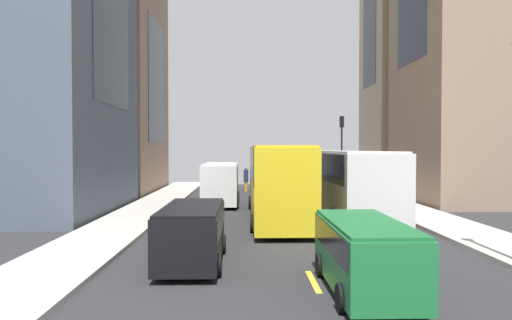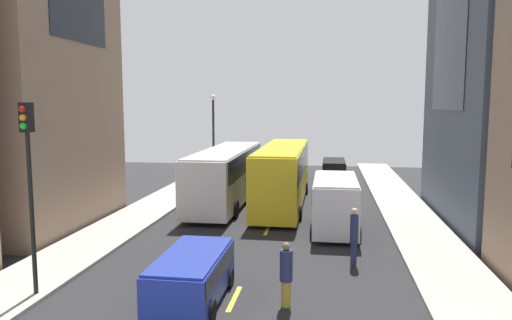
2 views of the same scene
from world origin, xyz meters
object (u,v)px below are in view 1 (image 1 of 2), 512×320
streetcar_yellow (276,176)px  delivery_van_white (221,181)px  traffic_light_near_corner (342,139)px  car_black_2 (192,230)px  car_blue_0 (282,180)px  city_bus_white (346,178)px  car_green_1 (365,250)px  pedestrian_crossing_mid (246,179)px  pedestrian_walking_far (216,180)px

streetcar_yellow → delivery_van_white: size_ratio=2.23×
delivery_van_white → traffic_light_near_corner: traffic_light_near_corner is taller
car_black_2 → traffic_light_near_corner: (-9.57, -24.10, 3.27)m
delivery_van_white → car_blue_0: bearing=-116.3°
city_bus_white → car_black_2: city_bus_white is taller
delivery_van_white → car_black_2: delivery_van_white is taller
car_green_1 → traffic_light_near_corner: (-5.11, -26.95, 3.29)m
city_bus_white → pedestrian_crossing_mid: size_ratio=6.02×
car_black_2 → car_blue_0: bearing=-101.0°
car_blue_0 → car_green_1: size_ratio=0.93×
delivery_van_white → pedestrian_walking_far: size_ratio=2.43×
car_blue_0 → car_black_2: (4.61, 23.62, 0.14)m
streetcar_yellow → car_blue_0: size_ratio=2.91×
car_blue_0 → pedestrian_walking_far: size_ratio=1.86×
car_black_2 → traffic_light_near_corner: 26.14m
pedestrian_walking_far → traffic_light_near_corner: size_ratio=0.37×
pedestrian_walking_far → pedestrian_crossing_mid: 4.59m
delivery_van_white → car_green_1: delivery_van_white is taller
streetcar_yellow → pedestrian_crossing_mid: bearing=-84.3°
car_blue_0 → pedestrian_walking_far: bearing=38.4°
car_green_1 → city_bus_white: bearing=-100.3°
streetcar_yellow → delivery_van_white: streetcar_yellow is taller
car_green_1 → car_black_2: car_black_2 is taller
streetcar_yellow → car_black_2: streetcar_yellow is taller
pedestrian_walking_far → streetcar_yellow: bearing=-172.8°
delivery_van_white → pedestrian_crossing_mid: delivery_van_white is taller
delivery_van_white → car_blue_0: (-4.50, -9.09, -0.62)m
city_bus_white → traffic_light_near_corner: bearing=-101.1°
car_green_1 → traffic_light_near_corner: 27.63m
city_bus_white → streetcar_yellow: size_ratio=0.99×
streetcar_yellow → car_black_2: 9.57m
city_bus_white → car_green_1: (2.16, 11.90, -0.99)m
pedestrian_walking_far → car_black_2: bearing=169.6°
car_blue_0 → traffic_light_near_corner: 6.04m
car_blue_0 → pedestrian_crossing_mid: 2.92m
streetcar_yellow → car_blue_0: bearing=-95.7°
delivery_van_white → pedestrian_walking_far: delivery_van_white is taller
pedestrian_walking_far → traffic_light_near_corner: 11.48m
traffic_light_near_corner → pedestrian_crossing_mid: bearing=3.8°
city_bus_white → car_black_2: (6.62, 9.05, -0.98)m
streetcar_yellow → pedestrian_crossing_mid: (1.45, -14.61, -1.07)m
car_black_2 → streetcar_yellow: bearing=-109.4°
pedestrian_crossing_mid → traffic_light_near_corner: (-7.88, -0.52, 3.26)m
car_blue_0 → pedestrian_crossing_mid: (2.91, 0.04, 0.16)m
streetcar_yellow → delivery_van_white: 6.36m
car_black_2 → pedestrian_crossing_mid: pedestrian_crossing_mid is taller
pedestrian_crossing_mid → delivery_van_white: bearing=-105.7°
car_green_1 → pedestrian_walking_far: pedestrian_walking_far is taller
car_green_1 → car_black_2: 5.29m
streetcar_yellow → car_green_1: bearing=96.3°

